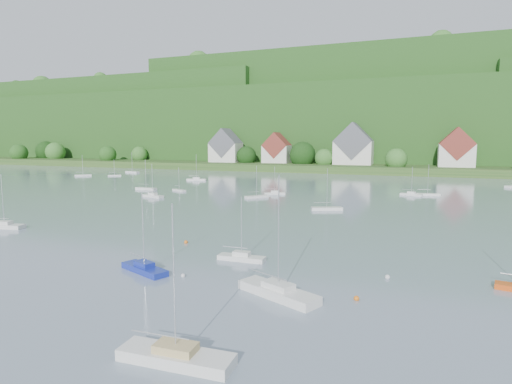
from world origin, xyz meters
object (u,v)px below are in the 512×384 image
Objects in this scene: near_sailboat_2 at (176,355)px; near_sailboat_4 at (278,291)px; near_sailboat_6 at (5,225)px; near_sailboat_3 at (242,257)px; near_sailboat_1 at (144,268)px.

near_sailboat_2 is 0.93× the size of near_sailboat_4.
near_sailboat_6 is at bearing -169.47° from near_sailboat_4.
near_sailboat_3 is at bearing 99.92° from near_sailboat_2.
near_sailboat_4 is at bearing 76.25° from near_sailboat_2.
near_sailboat_2 reaches higher than near_sailboat_6.
near_sailboat_4 is (7.19, -8.94, 0.10)m from near_sailboat_3.
near_sailboat_4 is at bearing -52.55° from near_sailboat_3.
near_sailboat_4 is at bearing -24.12° from near_sailboat_6.
near_sailboat_1 reaches higher than near_sailboat_3.
near_sailboat_3 is 11.47m from near_sailboat_4.
near_sailboat_3 is at bearing -14.31° from near_sailboat_6.
near_sailboat_2 is at bearing -26.68° from near_sailboat_1.
near_sailboat_2 is at bearing -38.36° from near_sailboat_6.
near_sailboat_2 is 1.17× the size of near_sailboat_6.
near_sailboat_1 is 0.78× the size of near_sailboat_4.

